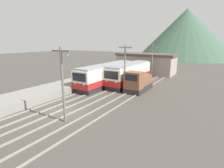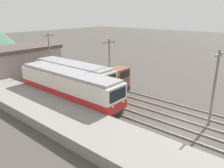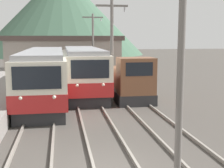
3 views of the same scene
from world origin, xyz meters
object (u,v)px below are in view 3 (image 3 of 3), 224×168
object	(u,v)px
catenary_mast_near	(181,63)
catenary_mast_far	(93,44)
shunting_locomotive	(130,82)
catenary_mast_mid	(112,48)
commuter_train_center	(83,72)
commuter_train_left	(45,77)

from	to	relation	value
catenary_mast_near	catenary_mast_far	world-z (taller)	same
shunting_locomotive	catenary_mast_mid	world-z (taller)	catenary_mast_mid
commuter_train_center	catenary_mast_near	world-z (taller)	catenary_mast_near
catenary_mast_far	catenary_mast_near	bearing A→B (deg)	-90.00
shunting_locomotive	catenary_mast_far	bearing A→B (deg)	98.39
commuter_train_center	catenary_mast_near	xyz separation A→B (m)	(1.51, -16.07, 1.97)
commuter_train_left	catenary_mast_far	size ratio (longest dim) A/B	2.13
catenary_mast_mid	catenary_mast_far	distance (m)	11.40
commuter_train_center	catenary_mast_mid	distance (m)	5.29
catenary_mast_near	shunting_locomotive	bearing A→B (deg)	83.29
commuter_train_left	catenary_mast_far	distance (m)	10.31
shunting_locomotive	catenary_mast_mid	distance (m)	3.09
commuter_train_center	catenary_mast_mid	world-z (taller)	catenary_mast_mid
shunting_locomotive	catenary_mast_mid	xyz separation A→B (m)	(-1.49, -1.29, 2.38)
shunting_locomotive	catenary_mast_far	xyz separation A→B (m)	(-1.49, 10.11, 2.38)
commuter_train_center	shunting_locomotive	xyz separation A→B (m)	(3.00, -3.39, -0.40)
catenary_mast_mid	catenary_mast_far	world-z (taller)	same
catenary_mast_mid	catenary_mast_near	bearing A→B (deg)	-90.00
catenary_mast_mid	catenary_mast_far	xyz separation A→B (m)	(0.00, 11.40, 0.00)
catenary_mast_mid	commuter_train_center	bearing A→B (deg)	107.89
commuter_train_left	commuter_train_center	size ratio (longest dim) A/B	1.16
commuter_train_left	catenary_mast_far	bearing A→B (deg)	64.79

